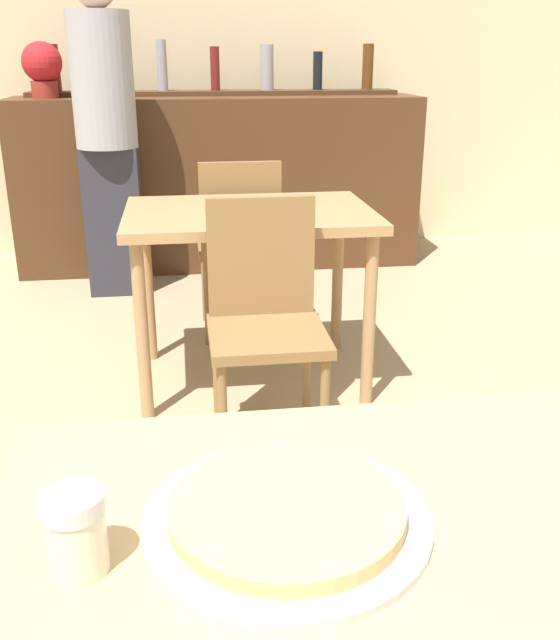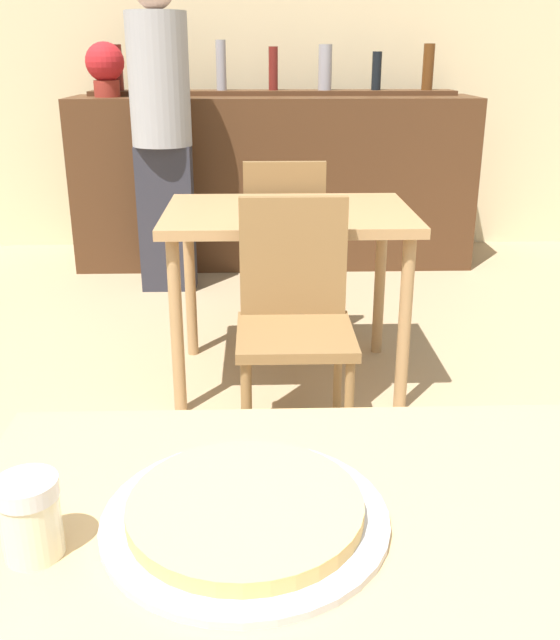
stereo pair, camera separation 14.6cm
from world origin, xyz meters
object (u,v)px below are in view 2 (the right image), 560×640
(cheese_shaker, at_px, (30,517))
(person_standing, at_px, (161,124))
(chair_far_side_front, at_px, (294,309))
(pizza_tray, at_px, (245,512))
(potted_plant, at_px, (105,66))
(chair_far_side_back, at_px, (284,236))

(cheese_shaker, distance_m, person_standing, 3.44)
(chair_far_side_front, distance_m, pizza_tray, 1.53)
(person_standing, bearing_deg, cheese_shaker, -85.84)
(person_standing, height_order, potted_plant, person_standing)
(chair_far_side_front, bearing_deg, potted_plant, 114.02)
(pizza_tray, bearing_deg, person_standing, 98.84)
(pizza_tray, distance_m, cheese_shaker, 0.28)
(cheese_shaker, relative_size, person_standing, 0.06)
(cheese_shaker, xyz_separation_m, potted_plant, (-0.65, 3.95, 0.48))
(chair_far_side_back, relative_size, pizza_tray, 2.22)
(chair_far_side_front, distance_m, chair_far_side_back, 1.05)
(pizza_tray, distance_m, potted_plant, 4.04)
(pizza_tray, distance_m, person_standing, 3.41)
(pizza_tray, bearing_deg, cheese_shaker, -168.30)
(chair_far_side_back, distance_m, pizza_tray, 2.57)
(chair_far_side_front, relative_size, cheese_shaker, 8.02)
(chair_far_side_front, distance_m, cheese_shaker, 1.64)
(chair_far_side_front, height_order, potted_plant, potted_plant)
(chair_far_side_front, bearing_deg, cheese_shaker, -105.01)
(chair_far_side_front, height_order, pizza_tray, chair_far_side_front)
(potted_plant, bearing_deg, pizza_tray, -76.70)
(pizza_tray, height_order, cheese_shaker, cheese_shaker)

